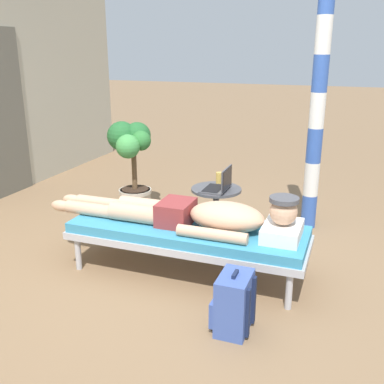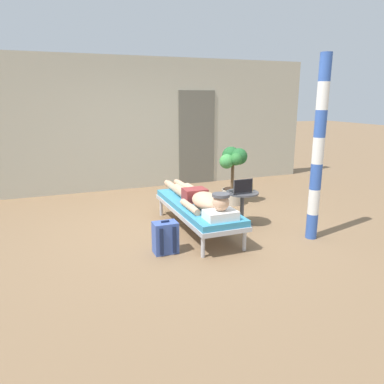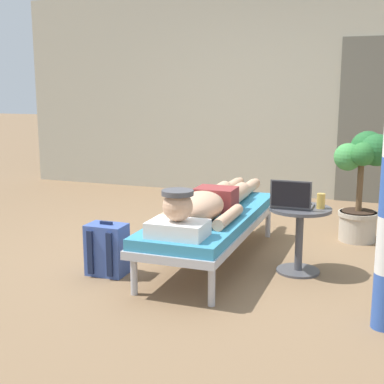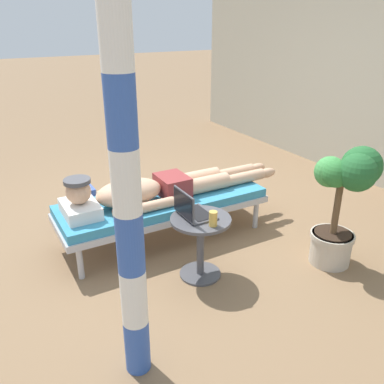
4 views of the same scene
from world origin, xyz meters
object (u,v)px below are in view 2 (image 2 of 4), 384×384
Objects in this scene: person_reclining at (200,198)px; porch_post at (318,151)px; side_table at (242,203)px; laptop at (241,189)px; backpack at (165,238)px; potted_plant at (233,169)px; drink_glass at (251,187)px; lounge_chair at (197,208)px.

porch_post is (1.37, -0.74, 0.70)m from person_reclining.
side_table is 1.69× the size of laptop.
potted_plant is at bearing 42.88° from backpack.
person_reclining reaches higher than drink_glass.
person_reclining reaches higher than backpack.
backpack is (-1.33, -0.51, -0.39)m from laptop.
drink_glass is at bearing 18.32° from laptop.
person_reclining is at bearing -177.57° from laptop.
lounge_chair is 0.89m from backpack.
person_reclining is 5.12× the size of backpack.
potted_plant is (0.26, 1.09, 0.06)m from drink_glass.
porch_post is at bearing -83.00° from potted_plant.
laptop reaches higher than side_table.
potted_plant reaches higher than drink_glass.
backpack is at bearing -158.13° from side_table.
backpack is at bearing -159.14° from laptop.
potted_plant is (1.13, 1.09, 0.29)m from lounge_chair.
lounge_chair is at bearing 148.59° from porch_post.
side_table is 0.51× the size of potted_plant.
drink_glass reaches higher than side_table.
side_table is at bearing -110.16° from potted_plant.
person_reclining is at bearing -173.73° from side_table.
laptop is at bearing -5.98° from lounge_chair.
lounge_chair is 16.88× the size of drink_glass.
lounge_chair is at bearing -179.99° from drink_glass.
side_table is at bearing 40.52° from laptop.
person_reclining is 4.15× the size of side_table.
lounge_chair is 0.90m from drink_glass.
side_table is 1.35m from porch_post.
drink_glass is (0.87, 0.00, 0.24)m from lounge_chair.
laptop is at bearing -139.48° from side_table.
porch_post is (2.03, -0.26, 1.02)m from backpack.
backpack is (-1.39, -0.56, -0.16)m from side_table.
drink_glass is at bearing 0.01° from lounge_chair.
potted_plant is 2.03m from porch_post.
potted_plant is at bearing 69.84° from side_table.
potted_plant reaches higher than backpack.
porch_post reaches higher than backpack.
person_reclining is at bearing -133.52° from potted_plant.
backpack is at bearing 172.75° from porch_post.
potted_plant is 0.42× the size of porch_post.
person_reclining is 1.70m from porch_post.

